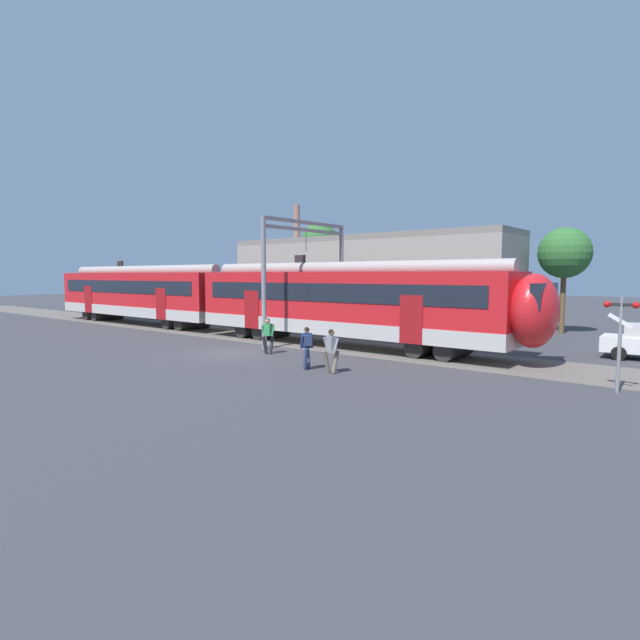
# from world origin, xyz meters

# --- Properties ---
(ground_plane) EXTENTS (160.00, 160.00, 0.00)m
(ground_plane) POSITION_xyz_m (0.00, 0.00, 0.00)
(ground_plane) COLOR #38383D
(track_bed) EXTENTS (80.00, 4.40, 0.01)m
(track_bed) POSITION_xyz_m (-8.45, 5.20, 0.01)
(track_bed) COLOR #605951
(track_bed) RESTS_ON ground
(commuter_train) EXTENTS (38.05, 3.07, 4.73)m
(commuter_train) POSITION_xyz_m (-5.97, 5.19, 2.25)
(commuter_train) COLOR #B7B2AD
(commuter_train) RESTS_ON ground
(pedestrian_green) EXTENTS (0.54, 0.67, 1.67)m
(pedestrian_green) POSITION_xyz_m (1.57, 0.98, 0.99)
(pedestrian_green) COLOR #28282D
(pedestrian_green) RESTS_ON ground
(pedestrian_navy) EXTENTS (0.55, 0.67, 1.67)m
(pedestrian_navy) POSITION_xyz_m (5.45, -0.82, 0.99)
(pedestrian_navy) COLOR navy
(pedestrian_navy) RESTS_ON ground
(pedestrian_grey) EXTENTS (0.62, 0.60, 1.67)m
(pedestrian_grey) POSITION_xyz_m (6.64, -0.83, 0.96)
(pedestrian_grey) COLOR #6B6051
(pedestrian_grey) RESTS_ON ground
(catenary_gantry) EXTENTS (0.24, 6.64, 6.53)m
(catenary_gantry) POSITION_xyz_m (0.28, 5.20, 4.31)
(catenary_gantry) COLOR gray
(catenary_gantry) RESTS_ON ground
(crossing_signal) EXTENTS (0.96, 0.22, 3.00)m
(crossing_signal) POSITION_xyz_m (15.45, 2.32, 2.01)
(crossing_signal) COLOR gray
(crossing_signal) RESTS_ON ground
(background_building) EXTENTS (21.55, 5.00, 9.20)m
(background_building) POSITION_xyz_m (-2.52, 14.88, 3.21)
(background_building) COLOR gray
(background_building) RESTS_ON ground
(street_tree_right) EXTENTS (3.15, 3.15, 6.60)m
(street_tree_right) POSITION_xyz_m (10.08, 18.41, 4.99)
(street_tree_right) COLOR brown
(street_tree_right) RESTS_ON ground
(street_tree_left) EXTENTS (3.17, 3.17, 8.19)m
(street_tree_left) POSITION_xyz_m (-9.67, 18.66, 6.54)
(street_tree_left) COLOR brown
(street_tree_left) RESTS_ON ground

